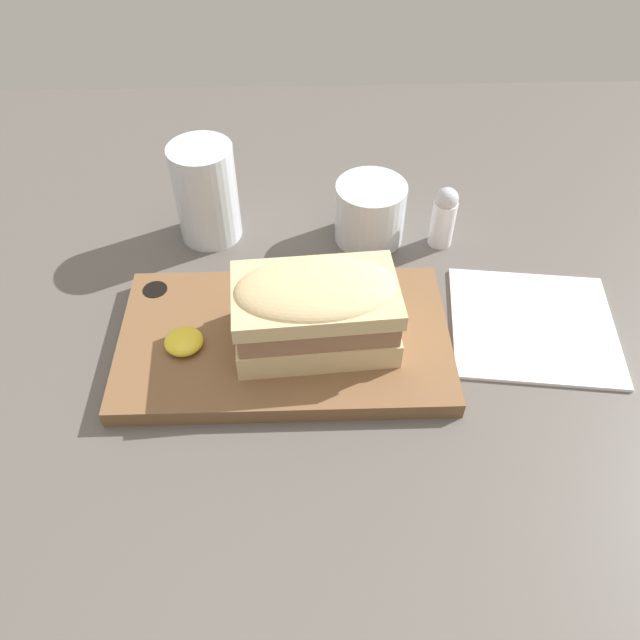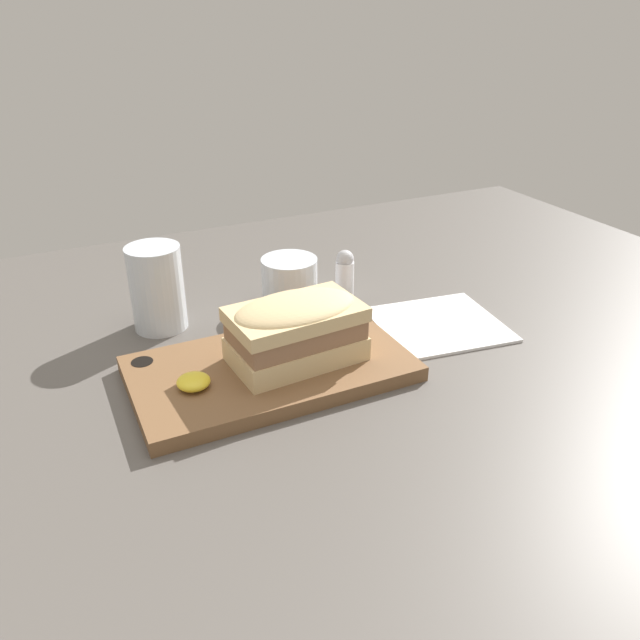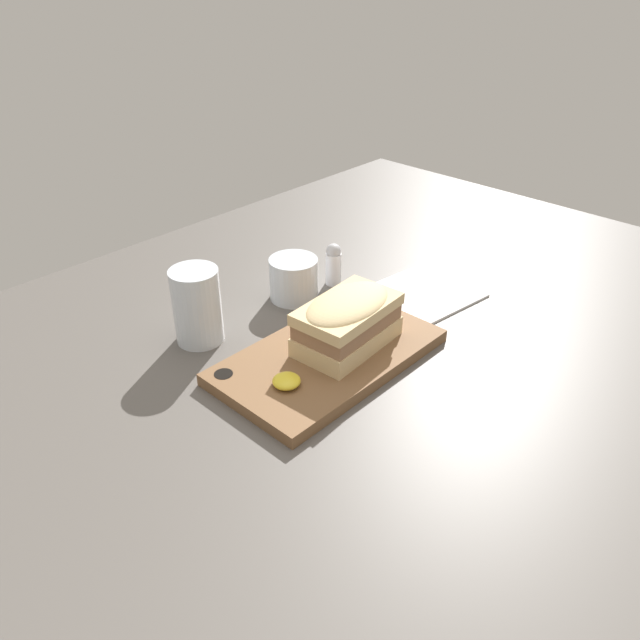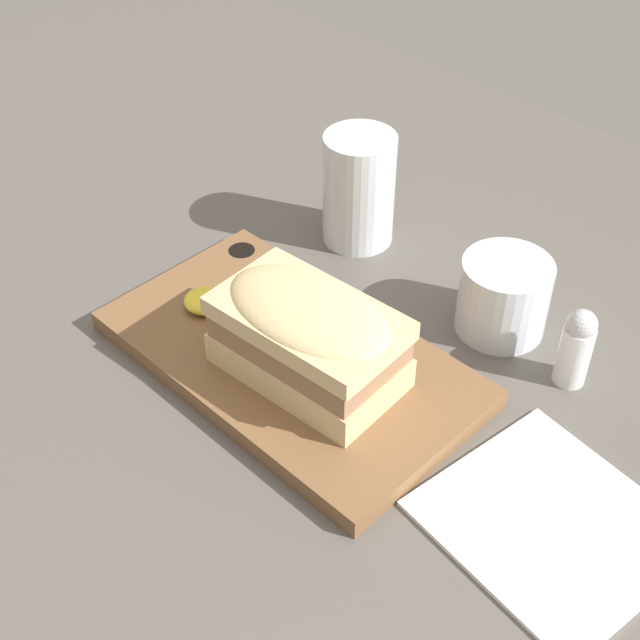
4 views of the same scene
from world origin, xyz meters
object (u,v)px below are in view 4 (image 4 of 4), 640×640
(sandwich, at_px, (308,334))
(water_glass, at_px, (359,196))
(napkin, at_px, (552,524))
(serving_board, at_px, (290,357))
(wine_glass, at_px, (503,300))
(salt_shaker, at_px, (576,346))

(sandwich, xyz_separation_m, water_glass, (-0.12, 0.19, -0.01))
(sandwich, distance_m, napkin, 0.23)
(napkin, bearing_deg, water_glass, 154.70)
(serving_board, bearing_deg, water_glass, 115.96)
(serving_board, distance_m, wine_glass, 0.19)
(sandwich, bearing_deg, wine_glass, 69.18)
(water_glass, relative_size, wine_glass, 1.43)
(wine_glass, bearing_deg, napkin, -43.78)
(napkin, bearing_deg, salt_shaker, 118.62)
(sandwich, xyz_separation_m, salt_shaker, (0.15, 0.16, -0.02))
(serving_board, relative_size, salt_shaker, 4.31)
(water_glass, xyz_separation_m, salt_shaker, (0.27, -0.03, -0.01))
(wine_glass, relative_size, napkin, 0.44)
(serving_board, height_order, salt_shaker, salt_shaker)
(water_glass, xyz_separation_m, napkin, (0.34, -0.16, -0.05))
(salt_shaker, bearing_deg, napkin, -61.38)
(serving_board, xyz_separation_m, salt_shaker, (0.18, 0.15, 0.03))
(water_glass, bearing_deg, serving_board, -64.04)
(water_glass, distance_m, napkin, 0.38)
(serving_board, xyz_separation_m, sandwich, (0.03, -0.01, 0.05))
(napkin, bearing_deg, sandwich, -173.54)
(serving_board, bearing_deg, salt_shaker, 40.52)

